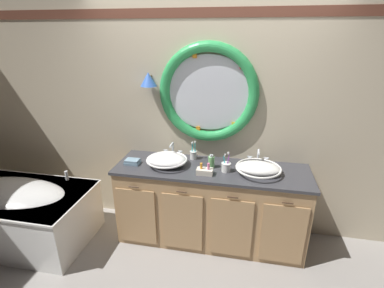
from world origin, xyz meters
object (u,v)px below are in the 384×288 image
Objects in this scene: toothbrush_holder_right at (226,167)px; sink_basin_right at (258,168)px; soap_dispenser at (211,162)px; folded_hand_towel at (132,162)px; toothbrush_holder_left at (193,154)px; bathtub at (14,210)px; toiletry_basket at (205,171)px; sink_basin_left at (167,160)px.

sink_basin_right is at bearing 3.86° from toothbrush_holder_right.
soap_dispenser is 0.95× the size of folded_hand_towel.
folded_hand_towel is at bearing -157.73° from toothbrush_holder_left.
folded_hand_towel is (1.27, 0.34, 0.54)m from bathtub.
folded_hand_towel is (-0.82, -0.08, -0.04)m from soap_dispenser.
folded_hand_towel is at bearing -178.40° from sink_basin_right.
sink_basin_right is 2.13× the size of toothbrush_holder_right.
toothbrush_holder_right is at bearing -31.85° from toothbrush_holder_left.
toothbrush_holder_right is (-0.31, -0.02, -0.00)m from sink_basin_right.
toothbrush_holder_right is at bearing 8.95° from bathtub.
soap_dispenser is 0.17m from toiletry_basket.
sink_basin_left is 2.04× the size of toothbrush_holder_right.
bathtub is 10.57× the size of toiletry_basket.
bathtub is 2.65m from sink_basin_right.
sink_basin_right is at bearing -4.91° from soap_dispenser.
soap_dispenser reaches higher than sink_basin_left.
bathtub is 2.35m from toothbrush_holder_right.
sink_basin_left reaches higher than bathtub.
toothbrush_holder_left reaches higher than soap_dispenser.
toothbrush_holder_right reaches higher than folded_hand_towel.
sink_basin_left is 0.46m from soap_dispenser.
toiletry_basket is at bearing -61.99° from toothbrush_holder_left.
bathtub is at bearing -168.78° from soap_dispenser.
soap_dispenser is 0.94× the size of toiletry_basket.
soap_dispenser is at bearing 175.09° from sink_basin_right.
toothbrush_holder_left is (1.88, 0.59, 0.57)m from bathtub.
toothbrush_holder_right reaches higher than bathtub.
toiletry_basket reaches higher than bathtub.
toiletry_basket is (-0.51, -0.12, -0.02)m from sink_basin_right.
toiletry_basket is (0.41, -0.12, -0.03)m from sink_basin_left.
toothbrush_holder_right is at bearing -21.44° from soap_dispenser.
sink_basin_right is at bearing 13.41° from toiletry_basket.
toothbrush_holder_right is 0.17m from soap_dispenser.
sink_basin_left is 2.75× the size of folded_hand_towel.
bathtub is 7.90× the size of toothbrush_holder_left.
toothbrush_holder_left is (-0.68, 0.21, -0.00)m from sink_basin_right.
bathtub is 10.70× the size of folded_hand_towel.
soap_dispenser is at bearing -38.12° from toothbrush_holder_left.
sink_basin_left is 0.61m from toothbrush_holder_right.
toothbrush_holder_right reaches higher than toiletry_basket.
sink_basin_right is 0.31m from toothbrush_holder_right.
sink_basin_right is 2.87× the size of folded_hand_towel.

